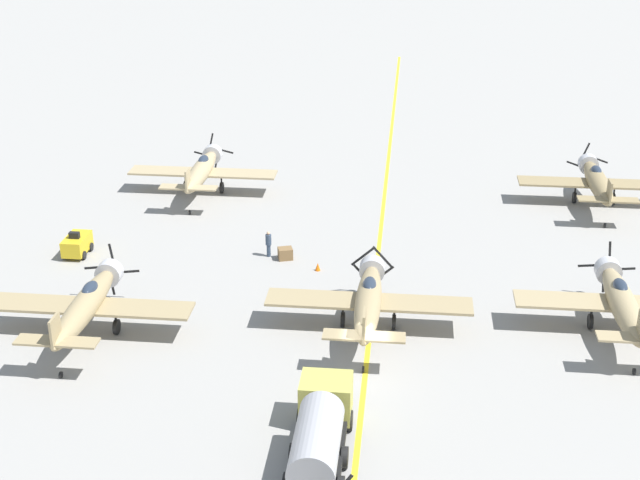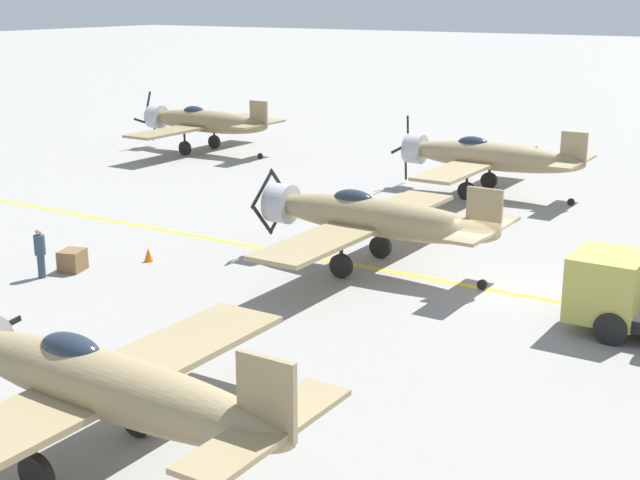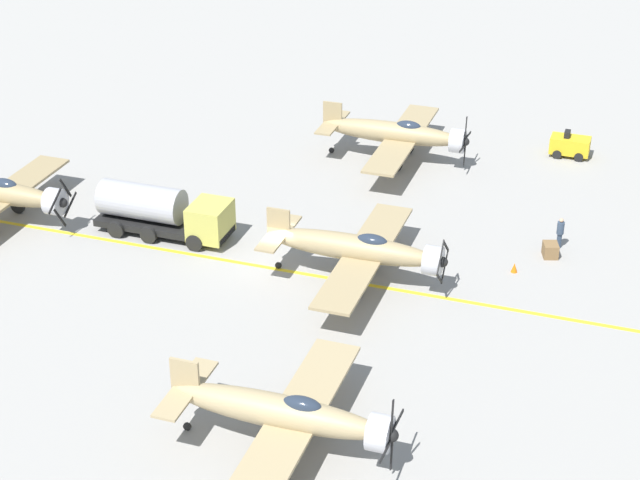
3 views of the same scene
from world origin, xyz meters
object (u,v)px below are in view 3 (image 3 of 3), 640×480
tow_tractor (570,145)px  fuel_tanker (164,211)px  airplane_mid_center (358,249)px  traffic_cone (514,268)px  airplane_mid_right (286,413)px  supply_crate_by_tanker (550,250)px  ground_crew_walking (560,232)px  airplane_mid_left (397,134)px

tow_tractor → fuel_tanker: bearing=-47.4°
fuel_tanker → tow_tractor: (-19.06, 20.73, -0.72)m
airplane_mid_center → traffic_cone: 8.79m
tow_tractor → traffic_cone: bearing=-2.7°
airplane_mid_center → airplane_mid_right: airplane_mid_right is taller
supply_crate_by_tanker → traffic_cone: supply_crate_by_tanker is taller
airplane_mid_right → traffic_cone: (-18.23, 6.45, -1.74)m
airplane_mid_center → ground_crew_walking: 12.20m
airplane_mid_center → fuel_tanker: (-1.55, -12.19, -0.50)m
airplane_mid_center → ground_crew_walking: (-7.39, 9.65, -1.00)m
fuel_tanker → supply_crate_by_tanker: fuel_tanker is taller
fuel_tanker → tow_tractor: bearing=132.6°
airplane_mid_left → fuel_tanker: 17.54m
ground_crew_walking → supply_crate_by_tanker: (1.20, -0.31, -0.61)m
airplane_mid_left → traffic_cone: airplane_mid_left is taller
tow_tractor → supply_crate_by_tanker: 14.46m
tow_tractor → traffic_cone: tow_tractor is taller
tow_tractor → traffic_cone: size_ratio=4.73×
airplane_mid_left → supply_crate_by_tanker: bearing=37.1°
airplane_mid_left → traffic_cone: size_ratio=21.82×
airplane_mid_center → traffic_cone: airplane_mid_center is taller
airplane_mid_left → ground_crew_walking: 14.69m
airplane_mid_left → fuel_tanker: size_ratio=1.50×
ground_crew_walking → supply_crate_by_tanker: bearing=-14.6°
supply_crate_by_tanker → traffic_cone: bearing=-33.5°
airplane_mid_left → supply_crate_by_tanker: size_ratio=12.51×
airplane_mid_center → tow_tractor: bearing=164.9°
supply_crate_by_tanker → fuel_tanker: bearing=-77.9°
traffic_cone → supply_crate_by_tanker: bearing=146.5°
airplane_mid_center → supply_crate_by_tanker: size_ratio=12.51×
airplane_mid_center → fuel_tanker: size_ratio=1.50×
airplane_mid_right → fuel_tanker: airplane_mid_right is taller
airplane_mid_left → tow_tractor: 11.79m
airplane_mid_right → supply_crate_by_tanker: size_ratio=12.51×
ground_crew_walking → supply_crate_by_tanker: ground_crew_walking is taller
tow_tractor → supply_crate_by_tanker: tow_tractor is taller
tow_tractor → airplane_mid_center: bearing=-22.5°
airplane_mid_center → airplane_mid_left: (-15.98, -2.23, 0.00)m
airplane_mid_right → airplane_mid_left: (-30.43, -3.53, -0.00)m
airplane_mid_center → airplane_mid_right: bearing=12.5°
airplane_mid_center → airplane_mid_right: size_ratio=1.00×
tow_tractor → airplane_mid_right: bearing=-11.7°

